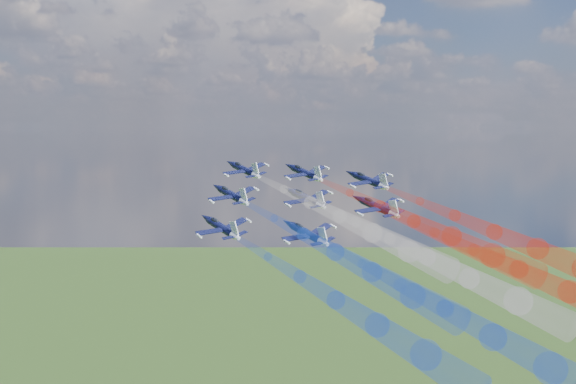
# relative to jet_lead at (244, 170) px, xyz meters

# --- Properties ---
(jet_lead) EXTENTS (17.11, 17.70, 8.50)m
(jet_lead) POSITION_rel_jet_lead_xyz_m (0.00, 0.00, 0.00)
(jet_lead) COLOR black
(trail_lead) EXTENTS (38.34, 42.95, 16.89)m
(trail_lead) POSITION_rel_jet_lead_xyz_m (21.37, -23.76, -7.16)
(trail_lead) COLOR silver
(jet_inner_left) EXTENTS (17.11, 17.70, 8.50)m
(jet_inner_left) POSITION_rel_jet_lead_xyz_m (-0.51, -13.78, -4.23)
(jet_inner_left) COLOR black
(trail_inner_left) EXTENTS (38.34, 42.95, 16.89)m
(trail_inner_left) POSITION_rel_jet_lead_xyz_m (20.85, -37.54, -11.39)
(trail_inner_left) COLOR blue
(jet_inner_right) EXTENTS (17.11, 17.70, 8.50)m
(jet_inner_right) POSITION_rel_jet_lead_xyz_m (13.30, -0.39, -0.57)
(jet_inner_right) COLOR black
(trail_inner_right) EXTENTS (38.34, 42.95, 16.89)m
(trail_inner_right) POSITION_rel_jet_lead_xyz_m (34.67, -24.15, -7.73)
(trail_inner_right) COLOR red
(jet_outer_left) EXTENTS (17.11, 17.70, 8.50)m
(jet_outer_left) POSITION_rel_jet_lead_xyz_m (-0.13, -27.19, -8.93)
(jet_outer_left) COLOR black
(trail_outer_left) EXTENTS (38.34, 42.95, 16.89)m
(trail_outer_left) POSITION_rel_jet_lead_xyz_m (21.24, -50.95, -16.09)
(trail_outer_left) COLOR blue
(jet_center_third) EXTENTS (17.11, 17.70, 8.50)m
(jet_center_third) POSITION_rel_jet_lead_xyz_m (14.44, -13.55, -4.82)
(jet_center_third) COLOR black
(trail_center_third) EXTENTS (38.34, 42.95, 16.89)m
(trail_center_third) POSITION_rel_jet_lead_xyz_m (35.81, -37.31, -11.98)
(trail_center_third) COLOR silver
(jet_outer_right) EXTENTS (17.11, 17.70, 8.50)m
(jet_outer_right) POSITION_rel_jet_lead_xyz_m (26.89, -3.82, -1.86)
(jet_outer_right) COLOR black
(trail_outer_right) EXTENTS (38.34, 42.95, 16.89)m
(trail_outer_right) POSITION_rel_jet_lead_xyz_m (48.26, -27.58, -9.02)
(trail_outer_right) COLOR red
(jet_rear_left) EXTENTS (17.11, 17.70, 8.50)m
(jet_rear_left) POSITION_rel_jet_lead_xyz_m (15.45, -27.68, -9.70)
(jet_rear_left) COLOR black
(trail_rear_left) EXTENTS (38.34, 42.95, 16.89)m
(trail_rear_left) POSITION_rel_jet_lead_xyz_m (36.82, -51.44, -16.86)
(trail_rear_left) COLOR blue
(jet_rear_right) EXTENTS (17.11, 17.70, 8.50)m
(jet_rear_right) POSITION_rel_jet_lead_xyz_m (28.25, -17.19, -5.95)
(jet_rear_right) COLOR black
(trail_rear_right) EXTENTS (38.34, 42.95, 16.89)m
(trail_rear_right) POSITION_rel_jet_lead_xyz_m (49.62, -40.95, -13.11)
(trail_rear_right) COLOR red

